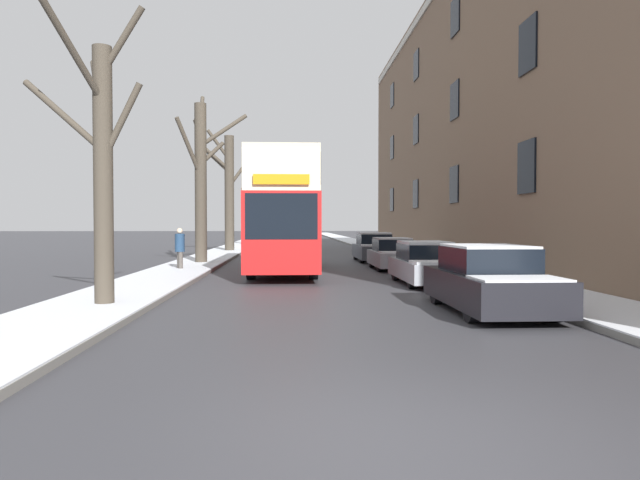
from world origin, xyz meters
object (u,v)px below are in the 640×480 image
object	(u,v)px
bare_tree_left_3	(247,212)
parked_car_0	(489,281)
parked_car_1	(426,264)
parked_car_2	(393,255)
pedestrian_left_sidewalk	(180,248)
parked_car_3	(374,248)
bare_tree_left_1	(201,176)
bare_tree_left_0	(101,161)
bare_tree_left_2	(228,189)
double_decker_bus	(283,209)
oncoming_van	(275,234)

from	to	relation	value
bare_tree_left_3	parked_car_0	world-z (taller)	bare_tree_left_3
parked_car_1	parked_car_2	distance (m)	6.00
parked_car_0	pedestrian_left_sidewalk	distance (m)	14.03
parked_car_3	bare_tree_left_1	bearing A→B (deg)	-163.86
bare_tree_left_0	parked_car_0	world-z (taller)	bare_tree_left_0
parked_car_2	parked_car_3	distance (m)	5.43
parked_car_1	parked_car_2	bearing A→B (deg)	90.00
bare_tree_left_2	parked_car_2	distance (m)	17.80
parked_car_3	pedestrian_left_sidewalk	xyz separation A→B (m)	(-8.85, -6.47, 0.29)
parked_car_1	parked_car_3	size ratio (longest dim) A/B	0.98
bare_tree_left_1	parked_car_0	size ratio (longest dim) A/B	1.90
bare_tree_left_0	parked_car_1	world-z (taller)	bare_tree_left_0
bare_tree_left_0	double_decker_bus	distance (m)	10.86
bare_tree_left_0	parked_car_2	xyz separation A→B (m)	(8.63, 11.21, -2.73)
parked_car_0	pedestrian_left_sidewalk	xyz separation A→B (m)	(-8.85, 10.89, 0.30)
bare_tree_left_0	parked_car_0	xyz separation A→B (m)	(8.63, -0.72, -2.68)
parked_car_1	oncoming_van	bearing A→B (deg)	104.07
bare_tree_left_3	parked_car_2	size ratio (longest dim) A/B	1.64
parked_car_3	pedestrian_left_sidewalk	bearing A→B (deg)	-143.83
bare_tree_left_3	parked_car_0	size ratio (longest dim) A/B	1.48
oncoming_van	double_decker_bus	bearing A→B (deg)	-87.30
bare_tree_left_1	parked_car_1	world-z (taller)	bare_tree_left_1
bare_tree_left_3	bare_tree_left_2	bearing A→B (deg)	-91.45
bare_tree_left_1	double_decker_bus	size ratio (longest dim) A/B	0.80
bare_tree_left_1	double_decker_bus	world-z (taller)	bare_tree_left_1
bare_tree_left_1	parked_car_0	distance (m)	17.53
double_decker_bus	parked_car_3	world-z (taller)	double_decker_bus
parked_car_1	parked_car_3	bearing A→B (deg)	90.00
double_decker_bus	parked_car_2	world-z (taller)	double_decker_bus
bare_tree_left_1	bare_tree_left_3	bearing A→B (deg)	89.39
double_decker_bus	parked_car_2	size ratio (longest dim) A/B	2.64
bare_tree_left_0	bare_tree_left_3	bearing A→B (deg)	89.54
bare_tree_left_1	double_decker_bus	distance (m)	5.89
bare_tree_left_0	double_decker_bus	xyz separation A→B (m)	(3.96, 10.08, -0.81)
bare_tree_left_2	oncoming_van	distance (m)	4.47
bare_tree_left_0	parked_car_3	world-z (taller)	bare_tree_left_0
bare_tree_left_1	parked_car_3	distance (m)	9.60
double_decker_bus	parked_car_0	world-z (taller)	double_decker_bus
double_decker_bus	pedestrian_left_sidewalk	world-z (taller)	double_decker_bus
bare_tree_left_2	double_decker_bus	size ratio (longest dim) A/B	0.80
bare_tree_left_1	parked_car_2	size ratio (longest dim) A/B	2.12
double_decker_bus	parked_car_3	xyz separation A→B (m)	(4.67, 6.55, -1.86)
bare_tree_left_1	parked_car_2	distance (m)	9.76
pedestrian_left_sidewalk	bare_tree_left_0	bearing A→B (deg)	152.91
parked_car_1	bare_tree_left_1	bearing A→B (deg)	133.83
bare_tree_left_3	parked_car_3	world-z (taller)	bare_tree_left_3
bare_tree_left_0	parked_car_2	size ratio (longest dim) A/B	1.69
parked_car_2	oncoming_van	size ratio (longest dim) A/B	0.70
bare_tree_left_0	bare_tree_left_1	distance (m)	14.18
parked_car_3	oncoming_van	distance (m)	11.75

